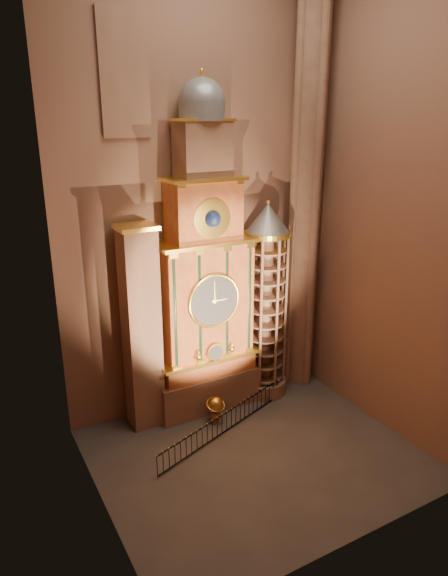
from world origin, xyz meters
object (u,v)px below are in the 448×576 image
astronomical_clock (205,288)px  celestial_globe (216,407)px  iron_railing (224,423)px  portrait_tower (142,329)px  stair_turret (266,304)px

astronomical_clock → celestial_globe: size_ratio=11.98×
iron_railing → portrait_tower: bearing=136.7°
astronomical_clock → portrait_tower: (-3.40, 0.02, -1.53)m
astronomical_clock → stair_turret: astronomical_clock is taller
portrait_tower → astronomical_clock: bearing=-0.3°
celestial_globe → iron_railing: bearing=-95.4°
stair_turret → iron_railing: 6.61m
celestial_globe → iron_railing: 1.12m
portrait_tower → stair_turret: size_ratio=0.94×
astronomical_clock → stair_turret: bearing=-4.3°
portrait_tower → iron_railing: 6.13m
stair_turret → portrait_tower: bearing=177.7°
stair_turret → celestial_globe: (-3.82, -1.43, -4.43)m
portrait_tower → celestial_globe: size_ratio=7.32×
iron_railing → stair_turret: bearing=32.8°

